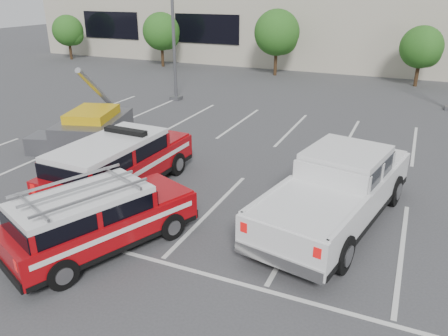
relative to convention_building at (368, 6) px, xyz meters
The scene contains 12 objects.
ground 32.21m from the convention_building, 90.33° to the right, with size 120.00×120.00×0.00m, color #3B3B3E.
stall_markings 27.77m from the convention_building, 90.38° to the right, with size 23.00×15.00×0.01m, color silver.
convention_building is the anchor object (origin of this frame).
tree_far_left 27.03m from the convention_building, 158.63° to the right, with size 2.77×2.77×3.99m.
tree_left 18.11m from the convention_building, 146.95° to the right, with size 3.07×3.07×4.42m.
tree_mid_left 11.19m from the convention_building, 117.40° to the right, with size 3.37×3.37×4.85m.
tree_mid_right 11.20m from the convention_building, 63.43° to the right, with size 2.77×2.77×3.99m.
light_pole_left 21.49m from the convention_building, 112.39° to the right, with size 0.90×0.60×10.24m.
fire_chief_suv 32.14m from the convention_building, 96.34° to the right, with size 2.25×5.74×2.00m.
white_pickup 31.38m from the convention_building, 83.88° to the right, with size 3.53×6.94×2.03m.
ladder_suv 35.08m from the convention_building, 93.10° to the right, with size 3.52×5.08×1.86m.
utility_rig 29.63m from the convention_building, 104.79° to the right, with size 3.51×4.50×3.37m.
Camera 1 is at (5.09, -10.45, 6.22)m, focal length 35.00 mm.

